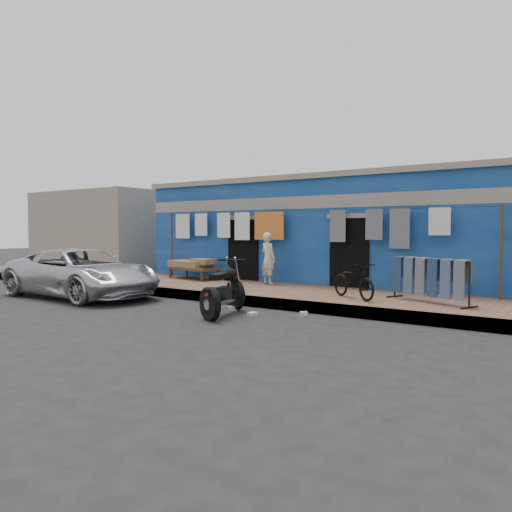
{
  "coord_description": "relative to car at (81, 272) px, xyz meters",
  "views": [
    {
      "loc": [
        6.83,
        -7.8,
        1.78
      ],
      "look_at": [
        0.0,
        2.0,
        1.15
      ],
      "focal_mm": 35.0,
      "sensor_mm": 36.0,
      "label": 1
    }
  ],
  "objects": [
    {
      "name": "jeans_rack",
      "position": [
        8.31,
        2.55,
        0.07
      ],
      "size": [
        2.31,
        1.89,
        0.97
      ],
      "primitive_type": null,
      "rotation": [
        0.0,
        0.0,
        -0.41
      ],
      "color": "black",
      "rests_on": "sidewalk"
    },
    {
      "name": "neighbor_left",
      "position": [
        -6.54,
        6.69,
        1.03
      ],
      "size": [
        6.0,
        5.0,
        3.4
      ],
      "primitive_type": "cube",
      "color": "#9E9384",
      "rests_on": "ground"
    },
    {
      "name": "building",
      "position": [
        4.46,
        6.67,
        1.02
      ],
      "size": [
        12.2,
        5.2,
        3.36
      ],
      "color": "navy",
      "rests_on": "ground"
    },
    {
      "name": "litter_c",
      "position": [
        5.38,
        0.24,
        -0.63
      ],
      "size": [
        0.2,
        0.22,
        0.07
      ],
      "primitive_type": "cube",
      "rotation": [
        0.0,
        0.0,
        1.28
      ],
      "color": "silver",
      "rests_on": "ground"
    },
    {
      "name": "litter_a",
      "position": [
        4.61,
        0.57,
        -0.62
      ],
      "size": [
        0.26,
        0.24,
        0.09
      ],
      "primitive_type": "cube",
      "rotation": [
        0.0,
        0.0,
        0.53
      ],
      "color": "silver",
      "rests_on": "ground"
    },
    {
      "name": "seated_person",
      "position": [
        3.56,
        3.57,
        0.31
      ],
      "size": [
        0.61,
        0.5,
        1.45
      ],
      "primitive_type": "imported",
      "rotation": [
        0.0,
        0.0,
        2.8
      ],
      "color": "beige",
      "rests_on": "sidewalk"
    },
    {
      "name": "ground",
      "position": [
        4.46,
        -0.31,
        -0.67
      ],
      "size": [
        80.0,
        80.0,
        0.0
      ],
      "primitive_type": "plane",
      "color": "black",
      "rests_on": "ground"
    },
    {
      "name": "clothesline",
      "position": [
        3.9,
        3.94,
        1.14
      ],
      "size": [
        10.06,
        0.06,
        2.1
      ],
      "color": "brown",
      "rests_on": "sidewalk"
    },
    {
      "name": "charpoy",
      "position": [
        0.85,
        3.48,
        -0.11
      ],
      "size": [
        2.12,
        1.51,
        0.61
      ],
      "primitive_type": null,
      "rotation": [
        0.0,
        0.0,
        -0.18
      ],
      "color": "brown",
      "rests_on": "sidewalk"
    },
    {
      "name": "bicycle",
      "position": [
        6.76,
        2.18,
        0.07
      ],
      "size": [
        1.55,
        1.23,
        0.97
      ],
      "primitive_type": "imported",
      "rotation": [
        0.0,
        0.0,
        1.02
      ],
      "color": "black",
      "rests_on": "sidewalk"
    },
    {
      "name": "litter_b",
      "position": [
        6.23,
        0.89,
        -0.63
      ],
      "size": [
        0.19,
        0.19,
        0.08
      ],
      "primitive_type": "cube",
      "rotation": [
        0.0,
        0.0,
        0.71
      ],
      "color": "silver",
      "rests_on": "ground"
    },
    {
      "name": "motorcycle",
      "position": [
        4.82,
        -0.03,
        -0.1
      ],
      "size": [
        1.6,
        2.11,
        1.14
      ],
      "primitive_type": null,
      "rotation": [
        0.0,
        0.0,
        0.29
      ],
      "color": "black",
      "rests_on": "ground"
    },
    {
      "name": "car",
      "position": [
        0.0,
        0.0,
        0.0
      ],
      "size": [
        4.79,
        2.27,
        1.33
      ],
      "primitive_type": "imported",
      "rotation": [
        0.0,
        0.0,
        1.55
      ],
      "color": "silver",
      "rests_on": "ground"
    },
    {
      "name": "sidewalk",
      "position": [
        4.46,
        2.69,
        -0.54
      ],
      "size": [
        28.0,
        3.0,
        0.25
      ],
      "primitive_type": "cube",
      "color": "brown",
      "rests_on": "ground"
    },
    {
      "name": "curb",
      "position": [
        4.46,
        1.24,
        -0.54
      ],
      "size": [
        28.0,
        0.1,
        0.25
      ],
      "primitive_type": "cube",
      "color": "gray",
      "rests_on": "ground"
    }
  ]
}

